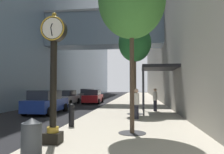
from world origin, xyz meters
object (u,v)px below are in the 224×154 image
object	(u,v)px
pedestrian_by_clock	(155,99)
car_white_trailing	(66,98)
car_grey_mid	(88,95)
car_blue_near	(46,102)
street_clock	(53,71)
bollard_third	(71,114)
car_red_far	(93,97)
pedestrian_walking	(136,103)
trash_bin	(32,138)
street_tree_mid_near	(135,44)
street_tree_near	(132,1)

from	to	relation	value
pedestrian_by_clock	car_white_trailing	world-z (taller)	pedestrian_by_clock
car_grey_mid	car_blue_near	bearing A→B (deg)	-87.16
street_clock	bollard_third	bearing A→B (deg)	96.01
car_grey_mid	car_white_trailing	bearing A→B (deg)	-92.47
car_red_far	bollard_third	bearing A→B (deg)	-81.54
pedestrian_walking	street_clock	bearing A→B (deg)	-114.85
car_blue_near	pedestrian_by_clock	bearing A→B (deg)	9.86
trash_bin	car_blue_near	bearing A→B (deg)	111.96
street_clock	car_grey_mid	bearing A→B (deg)	100.89
pedestrian_by_clock	bollard_third	bearing A→B (deg)	-121.72
trash_bin	pedestrian_by_clock	size ratio (longest dim) A/B	0.61
trash_bin	pedestrian_by_clock	xyz separation A→B (m)	(3.95, 11.62, 0.38)
street_clock	car_blue_near	size ratio (longest dim) A/B	0.99
street_tree_mid_near	car_grey_mid	bearing A→B (deg)	113.28
car_grey_mid	pedestrian_walking	bearing A→B (deg)	-68.99
bollard_third	street_tree_mid_near	size ratio (longest dim) A/B	0.17
car_grey_mid	car_red_far	distance (m)	6.84
bollard_third	car_grey_mid	xyz separation A→B (m)	(-4.55, 22.30, 0.11)
street_tree_near	car_grey_mid	size ratio (longest dim) A/B	1.62
pedestrian_walking	car_grey_mid	world-z (taller)	pedestrian_walking
car_grey_mid	street_clock	bearing A→B (deg)	-79.11
street_tree_mid_near	pedestrian_by_clock	bearing A→B (deg)	52.63
pedestrian_walking	pedestrian_by_clock	bearing A→B (deg)	72.32
street_tree_near	car_red_far	world-z (taller)	street_tree_near
bollard_third	car_blue_near	distance (m)	6.74
pedestrian_walking	car_white_trailing	xyz separation A→B (m)	(-7.89, 11.03, -0.28)
street_clock	street_tree_near	bearing A→B (deg)	36.48
street_tree_mid_near	trash_bin	xyz separation A→B (m)	(-2.46, -9.67, -4.29)
car_red_far	car_white_trailing	world-z (taller)	car_red_far
street_clock	street_tree_mid_near	world-z (taller)	street_tree_mid_near
bollard_third	car_white_trailing	size ratio (longest dim) A/B	0.23
street_clock	car_blue_near	xyz separation A→B (m)	(-4.04, 8.63, -1.69)
car_grey_mid	car_white_trailing	size ratio (longest dim) A/B	0.91
street_tree_near	trash_bin	xyz separation A→B (m)	(-2.46, -3.46, -4.83)
pedestrian_walking	pedestrian_by_clock	xyz separation A→B (m)	(1.37, 4.31, -0.00)
street_tree_mid_near	pedestrian_walking	xyz separation A→B (m)	(0.11, -2.36, -3.90)
pedestrian_walking	car_grey_mid	bearing A→B (deg)	111.01
car_blue_near	car_white_trailing	distance (m)	8.21
street_clock	pedestrian_walking	bearing A→B (deg)	65.15
trash_bin	car_white_trailing	distance (m)	19.09
trash_bin	car_blue_near	size ratio (longest dim) A/B	0.24
car_blue_near	car_grey_mid	size ratio (longest dim) A/B	1.02
street_tree_near	car_blue_near	size ratio (longest dim) A/B	1.60
street_tree_mid_near	trash_bin	size ratio (longest dim) A/B	5.86
street_tree_near	car_grey_mid	world-z (taller)	street_tree_near
car_white_trailing	car_blue_near	bearing A→B (deg)	-81.61
street_clock	car_white_trailing	world-z (taller)	street_clock
pedestrian_walking	car_grey_mid	size ratio (longest dim) A/B	0.40
car_blue_near	car_red_far	xyz separation A→B (m)	(1.37, 10.21, -0.03)
bollard_third	car_red_far	bearing A→B (deg)	98.46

